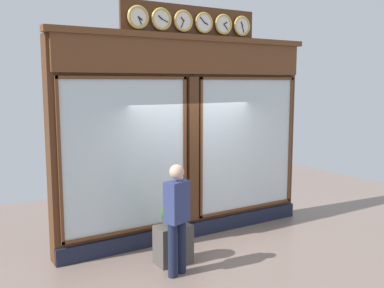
% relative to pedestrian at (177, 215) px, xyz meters
% --- Properties ---
extents(shop_facade, '(5.18, 0.42, 4.20)m').
position_rel_pedestrian_xyz_m(shop_facade, '(-1.05, -1.39, 0.97)').
color(shop_facade, '#4C2B16').
rests_on(shop_facade, ground_plane).
extents(pedestrian, '(0.41, 0.32, 1.69)m').
position_rel_pedestrian_xyz_m(pedestrian, '(0.00, 0.00, 0.00)').
color(pedestrian, '#191E38').
rests_on(pedestrian, ground_plane).
extents(planter_box, '(0.56, 0.36, 0.62)m').
position_rel_pedestrian_xyz_m(planter_box, '(-0.16, -0.41, -0.62)').
color(planter_box, '#4C4742').
rests_on(planter_box, ground_plane).
extents(planter_shrub, '(0.39, 0.39, 0.39)m').
position_rel_pedestrian_xyz_m(planter_shrub, '(-0.16, -0.41, -0.11)').
color(planter_shrub, '#285623').
rests_on(planter_shrub, planter_box).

